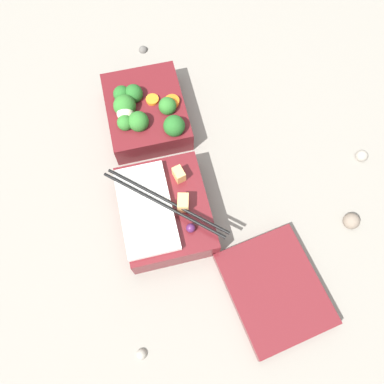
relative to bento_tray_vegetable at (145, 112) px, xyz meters
name	(u,v)px	position (x,y,z in m)	size (l,w,h in m)	color
ground_plane	(159,169)	(0.11, 0.00, -0.03)	(3.00, 3.00, 0.00)	gray
bento_tray_vegetable	(145,112)	(0.00, 0.00, 0.00)	(0.18, 0.15, 0.08)	maroon
bento_tray_rice	(164,211)	(0.21, -0.01, 0.00)	(0.18, 0.18, 0.07)	maroon
bento_lid	(274,289)	(0.37, 0.14, -0.02)	(0.18, 0.14, 0.02)	maroon
pebble_0	(141,354)	(0.42, -0.09, -0.03)	(0.02, 0.02, 0.02)	gray
pebble_1	(143,49)	(-0.18, 0.03, -0.03)	(0.02, 0.02, 0.02)	#595651
pebble_2	(351,221)	(0.29, 0.31, -0.03)	(0.03, 0.03, 0.03)	#7A6B5B
pebble_3	(362,156)	(0.18, 0.38, -0.03)	(0.02, 0.02, 0.02)	gray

